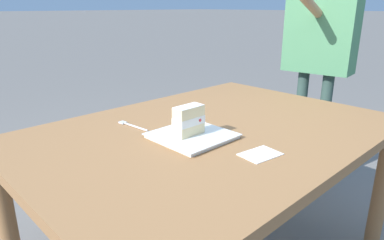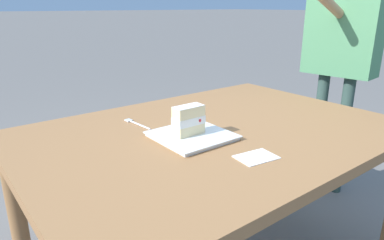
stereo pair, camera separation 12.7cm
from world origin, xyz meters
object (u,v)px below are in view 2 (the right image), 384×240
object	(u,v)px
paper_napkin	(256,157)
dessert_fork	(136,123)
patio_table	(214,148)
diner_person	(343,33)
cake_slice	(189,120)
dessert_plate	(192,136)

from	to	relation	value
paper_napkin	dessert_fork	bearing A→B (deg)	-74.84
patio_table	diner_person	distance (m)	1.18
patio_table	dessert_fork	bearing A→B (deg)	-48.35
patio_table	diner_person	xyz separation A→B (m)	(-1.11, -0.14, 0.39)
cake_slice	diner_person	world-z (taller)	diner_person
cake_slice	patio_table	bearing A→B (deg)	-174.24
dessert_plate	diner_person	distance (m)	1.28
patio_table	cake_slice	xyz separation A→B (m)	(0.14, 0.01, 0.15)
dessert_plate	cake_slice	bearing A→B (deg)	-25.38
dessert_plate	dessert_fork	world-z (taller)	dessert_plate
patio_table	dessert_plate	size ratio (longest dim) A/B	5.57
dessert_plate	diner_person	world-z (taller)	diner_person
patio_table	paper_napkin	size ratio (longest dim) A/B	10.50
cake_slice	paper_napkin	bearing A→B (deg)	104.03
patio_table	cake_slice	distance (m)	0.21
diner_person	dessert_plate	bearing A→B (deg)	7.17
patio_table	dessert_plate	world-z (taller)	dessert_plate
cake_slice	dessert_fork	size ratio (longest dim) A/B	0.68
dessert_fork	paper_napkin	distance (m)	0.55
patio_table	dessert_plate	distance (m)	0.16
dessert_plate	paper_napkin	xyz separation A→B (m)	(-0.06, 0.27, -0.01)
paper_napkin	cake_slice	bearing A→B (deg)	-75.97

